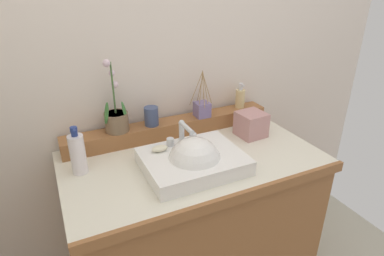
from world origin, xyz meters
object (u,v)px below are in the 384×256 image
(soap_bar, at_px, (160,148))
(reed_diffuser, at_px, (202,109))
(tumbler_cup, at_px, (151,116))
(lotion_bottle, at_px, (78,153))
(tissue_box, at_px, (251,124))
(potted_plant, at_px, (116,118))
(soap_dispenser, at_px, (240,98))
(sink_basin, at_px, (194,162))

(soap_bar, bearing_deg, reed_diffuser, 35.87)
(tumbler_cup, distance_m, reed_diffuser, 0.27)
(lotion_bottle, relative_size, tissue_box, 1.60)
(potted_plant, xyz_separation_m, tissue_box, (0.64, -0.18, -0.08))
(soap_bar, bearing_deg, lotion_bottle, 165.70)
(potted_plant, bearing_deg, soap_dispenser, 0.60)
(tissue_box, bearing_deg, reed_diffuser, 139.50)
(soap_dispenser, height_order, reed_diffuser, reed_diffuser)
(tumbler_cup, height_order, reed_diffuser, reed_diffuser)
(soap_bar, height_order, tissue_box, tissue_box)
(soap_dispenser, bearing_deg, reed_diffuser, -174.39)
(sink_basin, xyz_separation_m, tumbler_cup, (-0.07, 0.34, 0.09))
(lotion_bottle, bearing_deg, tumbler_cup, 23.23)
(soap_bar, distance_m, lotion_bottle, 0.33)
(potted_plant, distance_m, tumbler_cup, 0.17)
(soap_bar, distance_m, soap_dispenser, 0.63)
(soap_bar, bearing_deg, tissue_box, 7.22)
(soap_bar, xyz_separation_m, tumbler_cup, (0.05, 0.24, 0.05))
(sink_basin, xyz_separation_m, soap_dispenser, (0.45, 0.35, 0.10))
(potted_plant, bearing_deg, soap_bar, -64.32)
(lotion_bottle, bearing_deg, reed_diffuser, 13.10)
(potted_plant, bearing_deg, sink_basin, -56.08)
(potted_plant, bearing_deg, tissue_box, -16.12)
(soap_bar, height_order, reed_diffuser, reed_diffuser)
(tumbler_cup, bearing_deg, sink_basin, -79.12)
(potted_plant, height_order, reed_diffuser, potted_plant)
(soap_bar, relative_size, tumbler_cup, 0.75)
(reed_diffuser, bearing_deg, sink_basin, -122.03)
(tumbler_cup, height_order, tissue_box, tumbler_cup)
(soap_bar, relative_size, reed_diffuser, 0.29)
(sink_basin, relative_size, reed_diffuser, 1.70)
(potted_plant, height_order, lotion_bottle, potted_plant)
(soap_bar, xyz_separation_m, potted_plant, (-0.12, 0.25, 0.07))
(reed_diffuser, bearing_deg, soap_dispenser, 5.61)
(sink_basin, relative_size, tumbler_cup, 4.47)
(reed_diffuser, bearing_deg, tumbler_cup, 177.98)
(potted_plant, relative_size, tissue_box, 2.66)
(potted_plant, xyz_separation_m, reed_diffuser, (0.44, -0.02, -0.03))
(reed_diffuser, height_order, tissue_box, reed_diffuser)
(soap_bar, xyz_separation_m, reed_diffuser, (0.32, 0.23, 0.04))
(tumbler_cup, relative_size, tissue_box, 0.71)
(sink_basin, height_order, soap_bar, sink_basin)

